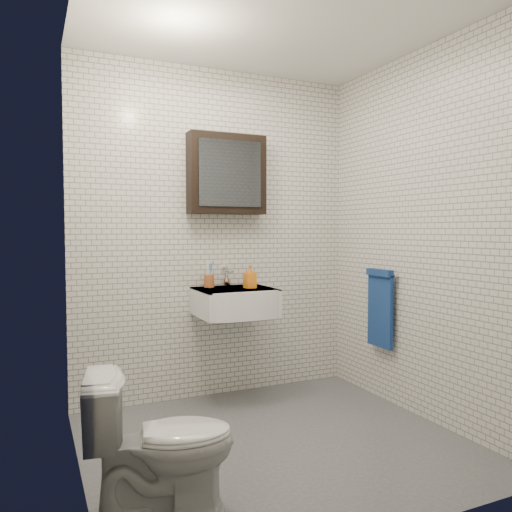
# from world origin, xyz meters

# --- Properties ---
(ground) EXTENTS (2.20, 2.00, 0.01)m
(ground) POSITION_xyz_m (0.00, 0.00, 0.01)
(ground) COLOR #46474D
(ground) RESTS_ON ground
(room_shell) EXTENTS (2.22, 2.02, 2.51)m
(room_shell) POSITION_xyz_m (0.00, 0.00, 1.47)
(room_shell) COLOR silver
(room_shell) RESTS_ON ground
(washbasin) EXTENTS (0.55, 0.50, 0.20)m
(washbasin) POSITION_xyz_m (0.05, 0.73, 0.76)
(washbasin) COLOR white
(washbasin) RESTS_ON room_shell
(faucet) EXTENTS (0.06, 0.20, 0.15)m
(faucet) POSITION_xyz_m (0.05, 0.93, 0.92)
(faucet) COLOR silver
(faucet) RESTS_ON washbasin
(mirror_cabinet) EXTENTS (0.60, 0.15, 0.60)m
(mirror_cabinet) POSITION_xyz_m (0.05, 0.93, 1.70)
(mirror_cabinet) COLOR black
(mirror_cabinet) RESTS_ON room_shell
(towel_rail) EXTENTS (0.09, 0.30, 0.58)m
(towel_rail) POSITION_xyz_m (1.04, 0.35, 0.72)
(towel_rail) COLOR silver
(towel_rail) RESTS_ON room_shell
(toothbrush_cup) EXTENTS (0.09, 0.09, 0.21)m
(toothbrush_cup) POSITION_xyz_m (-0.10, 0.92, 0.90)
(toothbrush_cup) COLOR #A75629
(toothbrush_cup) RESTS_ON washbasin
(soap_bottle) EXTENTS (0.08, 0.08, 0.17)m
(soap_bottle) POSITION_xyz_m (0.16, 0.74, 0.94)
(soap_bottle) COLOR orange
(soap_bottle) RESTS_ON washbasin
(toilet) EXTENTS (0.70, 0.48, 0.66)m
(toilet) POSITION_xyz_m (-0.80, -0.46, 0.33)
(toilet) COLOR silver
(toilet) RESTS_ON ground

